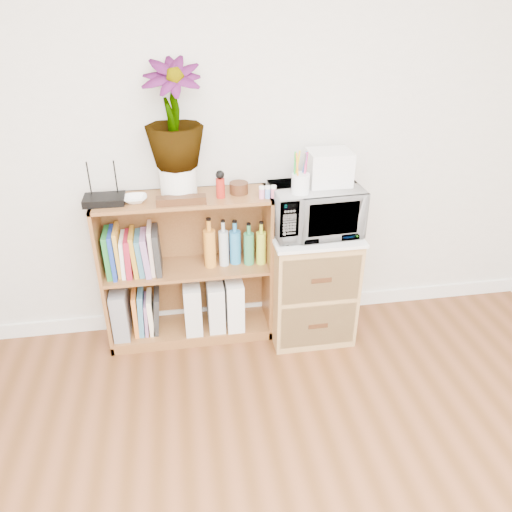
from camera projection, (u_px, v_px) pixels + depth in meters
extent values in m
cube|color=white|center=(243.00, 310.00, 3.39)|extent=(4.00, 0.02, 0.10)
cube|color=brown|center=(188.00, 270.00, 3.02)|extent=(1.00, 0.30, 0.95)
cube|color=#9E7542|center=(310.00, 284.00, 3.12)|extent=(0.50, 0.45, 0.70)
imported|color=white|center=(315.00, 209.00, 2.86)|extent=(0.52, 0.37, 0.28)
cylinder|color=white|center=(300.00, 184.00, 2.69)|extent=(0.10, 0.10, 0.11)
cube|color=white|center=(329.00, 167.00, 2.80)|extent=(0.24, 0.20, 0.19)
cube|color=black|center=(104.00, 200.00, 2.70)|extent=(0.22, 0.15, 0.04)
imported|color=white|center=(135.00, 199.00, 2.72)|extent=(0.13, 0.13, 0.03)
cylinder|color=white|center=(178.00, 181.00, 2.76)|extent=(0.20, 0.20, 0.17)
imported|color=#427C31|center=(173.00, 115.00, 2.59)|extent=(0.31, 0.31, 0.56)
cube|color=#3A240F|center=(181.00, 200.00, 2.69)|extent=(0.27, 0.07, 0.04)
cylinder|color=#A41C14|center=(220.00, 188.00, 2.76)|extent=(0.05, 0.05, 0.11)
cylinder|color=#3A230F|center=(239.00, 188.00, 2.83)|extent=(0.11, 0.11, 0.06)
cube|color=#CE727D|center=(268.00, 193.00, 2.76)|extent=(0.12, 0.04, 0.06)
cube|color=gray|center=(121.00, 310.00, 3.08)|extent=(0.10, 0.25, 0.32)
cube|color=silver|center=(192.00, 304.00, 3.13)|extent=(0.10, 0.26, 0.33)
cube|color=silver|center=(215.00, 303.00, 3.15)|extent=(0.10, 0.25, 0.32)
cube|color=white|center=(234.00, 300.00, 3.16)|extent=(0.11, 0.27, 0.33)
cube|color=#228034|center=(108.00, 253.00, 2.88)|extent=(0.03, 0.20, 0.27)
cube|color=#19349A|center=(114.00, 252.00, 2.88)|extent=(0.02, 0.20, 0.28)
cube|color=gold|center=(118.00, 251.00, 2.88)|extent=(0.03, 0.20, 0.28)
cube|color=white|center=(123.00, 254.00, 2.90)|extent=(0.03, 0.20, 0.23)
cube|color=maroon|center=(129.00, 253.00, 2.90)|extent=(0.04, 0.20, 0.24)
cube|color=#BF8921|center=(134.00, 252.00, 2.90)|extent=(0.04, 0.20, 0.26)
cube|color=teal|center=(140.00, 253.00, 2.91)|extent=(0.04, 0.20, 0.23)
cube|color=#996EA5|center=(146.00, 252.00, 2.91)|extent=(0.05, 0.20, 0.25)
cube|color=beige|center=(151.00, 248.00, 2.91)|extent=(0.03, 0.20, 0.28)
cube|color=#282828|center=(157.00, 249.00, 2.92)|extent=(0.04, 0.20, 0.27)
cylinder|color=orange|center=(209.00, 243.00, 2.95)|extent=(0.07, 0.07, 0.30)
cylinder|color=silver|center=(223.00, 243.00, 2.97)|extent=(0.06, 0.06, 0.28)
cylinder|color=#2A86C6|center=(235.00, 243.00, 2.98)|extent=(0.07, 0.07, 0.27)
cylinder|color=#318851|center=(248.00, 243.00, 2.99)|extent=(0.06, 0.06, 0.26)
cylinder|color=#B9CF30|center=(260.00, 242.00, 3.00)|extent=(0.06, 0.06, 0.26)
cube|color=orange|center=(136.00, 311.00, 3.10)|extent=(0.03, 0.19, 0.28)
cube|color=teal|center=(141.00, 310.00, 3.10)|extent=(0.05, 0.19, 0.29)
cube|color=#906294|center=(147.00, 314.00, 3.12)|extent=(0.03, 0.19, 0.22)
cube|color=#FFEBC6|center=(151.00, 312.00, 3.12)|extent=(0.03, 0.19, 0.25)
cube|color=#262626|center=(156.00, 311.00, 3.12)|extent=(0.06, 0.19, 0.26)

